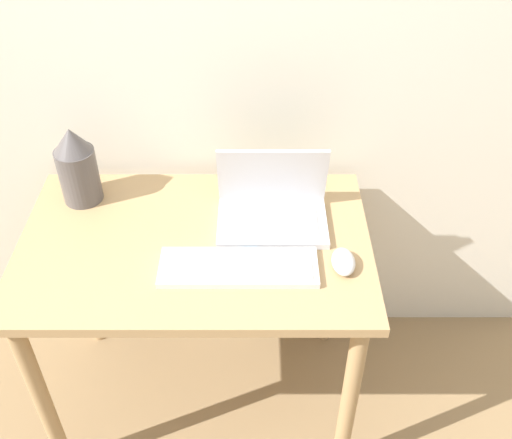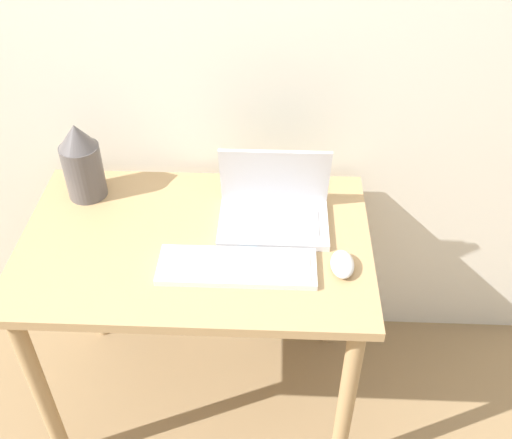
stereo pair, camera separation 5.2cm
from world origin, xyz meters
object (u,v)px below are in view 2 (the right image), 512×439
at_px(mouse, 342,264).
at_px(keyboard, 237,267).
at_px(mp3_player, 250,242).
at_px(laptop, 274,207).
at_px(vase, 82,162).

bearing_deg(mouse, keyboard, -177.53).
relative_size(mouse, mp3_player, 1.80).
xyz_separation_m(mouse, mp3_player, (-0.26, 0.09, -0.01)).
height_order(laptop, keyboard, laptop).
relative_size(laptop, mouse, 3.03).
distance_m(keyboard, vase, 0.59).
height_order(keyboard, mouse, mouse).
bearing_deg(mouse, laptop, 133.22).
xyz_separation_m(keyboard, vase, (-0.49, 0.32, 0.11)).
height_order(keyboard, vase, vase).
relative_size(keyboard, mouse, 4.08).
relative_size(keyboard, vase, 1.72).
xyz_separation_m(mouse, vase, (-0.77, 0.30, 0.10)).
relative_size(laptop, mp3_player, 5.45).
bearing_deg(laptop, vase, 170.04).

